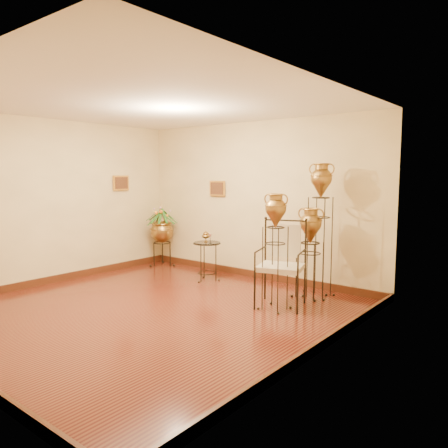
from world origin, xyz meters
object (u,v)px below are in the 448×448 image
Objects in this scene: amphora_tall at (320,229)px; planter_urn at (162,228)px; side_table at (207,261)px; armchair at (281,264)px; amphora_mid at (275,251)px.

amphora_tall reaches higher than planter_urn.
side_table is at bearing -14.28° from planter_urn.
planter_urn is 3.50m from armchair.
armchair is 1.42× the size of side_table.
amphora_tall is at bearing 8.74° from side_table.
planter_urn is (-3.58, 0.09, -0.28)m from amphora_tall.
side_table is at bearing 160.17° from amphora_mid.
amphora_tall reaches higher than amphora_mid.
amphora_mid is 3.55m from planter_urn.
armchair is (-0.01, 0.16, -0.21)m from amphora_mid.
amphora_mid reaches higher than side_table.
amphora_tall is at bearing 79.16° from amphora_mid.
amphora_mid is 1.99m from side_table.
armchair is at bearing -14.79° from planter_urn.
amphora_mid reaches higher than planter_urn.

